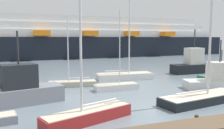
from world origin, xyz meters
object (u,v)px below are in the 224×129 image
object	(u,v)px
fishing_boat_2	(195,65)
sailboat_3	(88,113)
fishing_boat_3	(220,75)
cruise_ship	(61,39)
sailboat_2	(202,96)
fishing_boat_1	(16,91)
sailboat_4	(125,75)
sailboat_1	(116,86)
fishing_boat_0	(217,79)
sailboat_5	(72,83)

from	to	relation	value
fishing_boat_2	sailboat_3	bearing A→B (deg)	35.64
fishing_boat_3	cruise_ship	bearing A→B (deg)	104.97
sailboat_3	cruise_ship	distance (m)	48.88
sailboat_2	fishing_boat_3	world-z (taller)	sailboat_2
fishing_boat_1	fishing_boat_3	distance (m)	22.65
sailboat_4	fishing_boat_2	size ratio (longest dim) A/B	1.47
sailboat_1	cruise_ship	bearing A→B (deg)	90.05
sailboat_1	sailboat_4	distance (m)	5.96
fishing_boat_3	fishing_boat_0	bearing A→B (deg)	-140.58
fishing_boat_1	sailboat_5	bearing A→B (deg)	31.76
sailboat_5	fishing_boat_2	world-z (taller)	sailboat_5
sailboat_5	fishing_boat_2	size ratio (longest dim) A/B	0.98
fishing_boat_3	cruise_ship	xyz separation A→B (m)	(-13.24, 40.15, 4.18)
sailboat_1	sailboat_3	bearing A→B (deg)	-121.46
sailboat_5	fishing_boat_3	size ratio (longest dim) A/B	1.37
sailboat_3	sailboat_5	distance (m)	10.91
sailboat_1	sailboat_4	bearing A→B (deg)	59.23
sailboat_3	fishing_boat_1	world-z (taller)	sailboat_3
sailboat_2	fishing_boat_0	size ratio (longest dim) A/B	1.91
fishing_boat_3	cruise_ship	world-z (taller)	cruise_ship
sailboat_4	fishing_boat_1	size ratio (longest dim) A/B	1.48
sailboat_1	fishing_boat_1	xyz separation A→B (m)	(-9.00, -2.16, 0.68)
sailboat_5	fishing_boat_3	distance (m)	17.40
sailboat_1	fishing_boat_3	bearing A→B (deg)	2.96
sailboat_1	sailboat_5	xyz separation A→B (m)	(-3.73, 3.17, -0.02)
sailboat_3	cruise_ship	size ratio (longest dim) A/B	0.11
sailboat_5	cruise_ship	world-z (taller)	cruise_ship
sailboat_2	fishing_boat_1	world-z (taller)	sailboat_2
sailboat_2	fishing_boat_1	size ratio (longest dim) A/B	1.69
fishing_boat_3	sailboat_5	bearing A→B (deg)	168.23
sailboat_2	sailboat_4	world-z (taller)	sailboat_2
cruise_ship	sailboat_2	bearing A→B (deg)	-87.51
sailboat_3	fishing_boat_0	bearing A→B (deg)	179.50
fishing_boat_2	fishing_boat_0	bearing A→B (deg)	61.56
sailboat_2	fishing_boat_0	xyz separation A→B (m)	(5.08, 3.78, 0.35)
sailboat_3	fishing_boat_1	size ratio (longest dim) A/B	1.39
fishing_boat_2	cruise_ship	bearing A→B (deg)	-67.44
sailboat_4	fishing_boat_1	xyz separation A→B (m)	(-12.08, -7.26, 0.54)
sailboat_4	sailboat_5	world-z (taller)	sailboat_4
sailboat_5	sailboat_1	bearing A→B (deg)	147.76
sailboat_5	fishing_boat_0	size ratio (longest dim) A/B	1.11
sailboat_5	fishing_boat_0	xyz separation A→B (m)	(13.51, -5.98, 0.53)
sailboat_5	fishing_boat_0	distance (m)	14.79
sailboat_5	fishing_boat_2	xyz separation A→B (m)	(18.50, 3.40, 0.83)
fishing_boat_0	fishing_boat_2	world-z (taller)	fishing_boat_2
sailboat_5	fishing_boat_3	xyz separation A→B (m)	(17.21, -2.57, 0.27)
sailboat_1	cruise_ship	xyz separation A→B (m)	(0.24, 40.75, 4.43)
sailboat_1	sailboat_2	distance (m)	8.10
cruise_ship	sailboat_3	bearing A→B (deg)	-98.80
sailboat_4	fishing_boat_0	distance (m)	10.37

